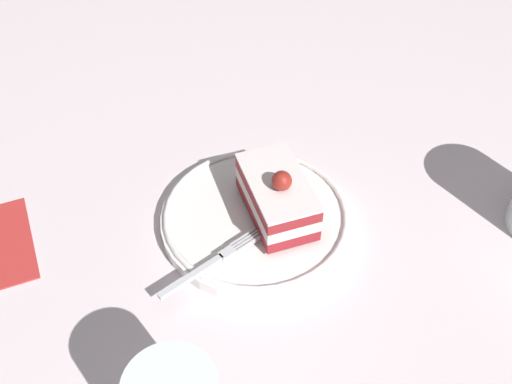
{
  "coord_description": "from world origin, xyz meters",
  "views": [
    {
      "loc": [
        0.1,
        0.39,
        0.5
      ],
      "look_at": [
        0.01,
        -0.02,
        0.05
      ],
      "focal_mm": 43.86,
      "sensor_mm": 36.0,
      "label": 1
    }
  ],
  "objects_px": {
    "cake_slice": "(277,196)",
    "fork": "(214,262)",
    "folded_napkin": "(0,244)",
    "dessert_plate": "(256,218)"
  },
  "relations": [
    {
      "from": "cake_slice",
      "to": "fork",
      "type": "relative_size",
      "value": 0.98
    },
    {
      "from": "dessert_plate",
      "to": "cake_slice",
      "type": "bearing_deg",
      "value": 170.66
    },
    {
      "from": "folded_napkin",
      "to": "fork",
      "type": "bearing_deg",
      "value": 158.27
    },
    {
      "from": "cake_slice",
      "to": "fork",
      "type": "xyz_separation_m",
      "value": [
        0.07,
        0.05,
        -0.02
      ]
    },
    {
      "from": "folded_napkin",
      "to": "cake_slice",
      "type": "bearing_deg",
      "value": 173.73
    },
    {
      "from": "cake_slice",
      "to": "folded_napkin",
      "type": "height_order",
      "value": "cake_slice"
    },
    {
      "from": "dessert_plate",
      "to": "folded_napkin",
      "type": "relative_size",
      "value": 1.74
    },
    {
      "from": "fork",
      "to": "folded_napkin",
      "type": "relative_size",
      "value": 0.96
    },
    {
      "from": "cake_slice",
      "to": "dessert_plate",
      "type": "bearing_deg",
      "value": -9.34
    },
    {
      "from": "fork",
      "to": "folded_napkin",
      "type": "distance_m",
      "value": 0.22
    }
  ]
}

